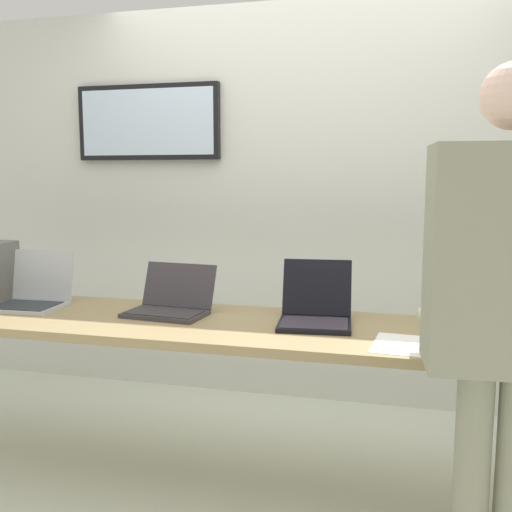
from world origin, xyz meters
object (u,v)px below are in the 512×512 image
Objects in this scene: laptop_station_3 at (482,320)px; laptop_station_1 at (170,303)px; person at (502,298)px; workbench at (259,334)px; laptop_station_0 at (33,294)px; laptop_station_2 at (316,310)px.

laptop_station_1 is at bearing 179.90° from laptop_station_3.
workbench is at bearing 145.42° from person.
person reaches higher than laptop_station_0.
laptop_station_1 is at bearing 179.30° from laptop_station_2.
laptop_station_0 is at bearing 161.84° from person.
laptop_station_1 reaches higher than workbench.
laptop_station_1 is 0.23× the size of person.
laptop_station_0 is 2.22m from person.
person is (1.36, -0.71, 0.24)m from laptop_station_1.
laptop_station_0 is 0.73m from laptop_station_1.
laptop_station_1 is (-0.46, 0.09, 0.10)m from workbench.
person is at bearing -93.35° from laptop_station_3.
workbench is 11.00× the size of laptop_station_0.
laptop_station_1 is at bearing 168.78° from workbench.
person reaches higher than laptop_station_1.
workbench is 0.95m from laptop_station_3.
laptop_station_2 is 1.02× the size of laptop_station_3.
workbench is at bearing -161.06° from laptop_station_2.
workbench is at bearing -3.14° from laptop_station_0.
laptop_station_1 is at bearing 2.01° from laptop_station_0.
person is (0.66, -0.70, 0.23)m from laptop_station_2.
laptop_station_2 is at bearing 133.21° from person.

